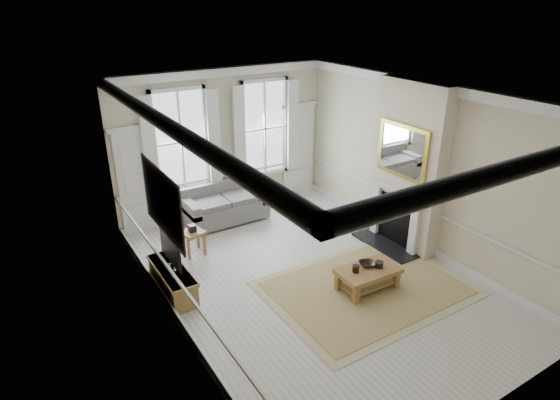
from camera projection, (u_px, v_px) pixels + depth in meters
floor at (312, 279)px, 8.69m from camera, size 7.20×7.20×0.00m
ceiling at (318, 95)px, 7.32m from camera, size 7.20×7.20×0.00m
back_wall at (224, 143)px, 10.80m from camera, size 5.20×0.00×5.20m
left_wall at (169, 232)px, 6.75m from camera, size 0.00×7.20×7.20m
right_wall at (422, 168)px, 9.26m from camera, size 0.00×7.20×7.20m
window_left at (181, 142)px, 10.18m from camera, size 1.26×0.20×2.20m
window_right at (264, 129)px, 11.19m from camera, size 1.26×0.20×2.20m
door_left at (139, 183)px, 10.01m from camera, size 0.90×0.08×2.30m
door_right at (298, 152)px, 11.98m from camera, size 0.90×0.08×2.30m
painting at (162, 202)px, 6.86m from camera, size 0.05×1.66×1.06m
chimney_breast at (408, 166)px, 9.33m from camera, size 0.35×1.70×3.38m
hearth at (385, 245)px, 9.80m from camera, size 0.55×1.50×0.05m
fireplace at (395, 213)px, 9.61m from camera, size 0.21×1.45×1.33m
mirror at (402, 151)px, 9.08m from camera, size 0.06×1.26×1.06m
sofa at (224, 206)px, 10.81m from camera, size 1.89×0.92×0.87m
side_table at (193, 236)px, 9.37m from camera, size 0.50×0.50×0.51m
rug at (367, 288)px, 8.39m from camera, size 3.50×2.60×0.02m
coffee_table at (368, 273)px, 8.26m from camera, size 1.12×0.68×0.41m
ceramic_pot_a at (356, 269)px, 8.12m from camera, size 0.12×0.12×0.12m
ceramic_pot_b at (379, 264)px, 8.27m from camera, size 0.15×0.15×0.11m
bowl at (367, 264)px, 8.32m from camera, size 0.37×0.37×0.07m
tv_stand at (173, 281)px, 8.20m from camera, size 0.43×1.35×0.48m
tv at (171, 249)px, 7.96m from camera, size 0.08×0.90×0.68m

